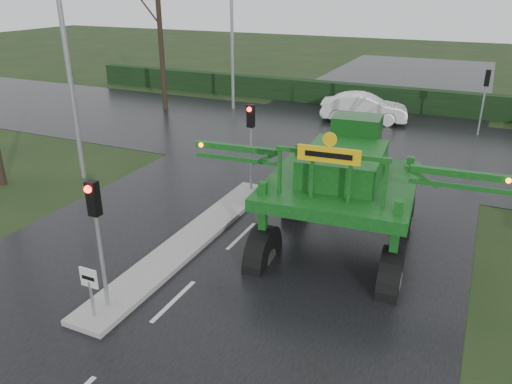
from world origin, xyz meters
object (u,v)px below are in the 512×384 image
at_px(traffic_signal_far, 486,88).
at_px(crop_sprayer, 266,180).
at_px(keep_left_sign, 90,285).
at_px(traffic_signal_near, 96,219).
at_px(white_sedan, 363,122).
at_px(traffic_signal_mid, 251,129).
at_px(street_light_left_near, 69,31).
at_px(street_light_left_far, 236,13).

bearing_deg(traffic_signal_far, crop_sprayer, 72.49).
bearing_deg(keep_left_sign, traffic_signal_near, 90.00).
bearing_deg(white_sedan, traffic_signal_near, 165.96).
distance_m(keep_left_sign, traffic_signal_near, 1.61).
bearing_deg(traffic_signal_mid, white_sedan, 83.60).
relative_size(traffic_signal_mid, traffic_signal_far, 1.00).
bearing_deg(crop_sprayer, white_sedan, 89.36).
bearing_deg(street_light_left_near, keep_left_sign, -47.41).
xyz_separation_m(traffic_signal_near, traffic_signal_far, (7.80, 21.02, 0.00)).
bearing_deg(traffic_signal_near, traffic_signal_far, 69.64).
bearing_deg(traffic_signal_near, crop_sprayer, 59.35).
relative_size(keep_left_sign, street_light_left_near, 0.14).
relative_size(crop_sprayer, white_sedan, 1.86).
distance_m(keep_left_sign, crop_sprayer, 5.53).
bearing_deg(keep_left_sign, traffic_signal_mid, 90.00).
relative_size(keep_left_sign, traffic_signal_mid, 0.38).
height_order(keep_left_sign, traffic_signal_mid, traffic_signal_mid).
bearing_deg(white_sedan, crop_sprayer, 173.44).
height_order(keep_left_sign, street_light_left_near, street_light_left_near).
bearing_deg(white_sedan, street_light_left_far, 81.16).
distance_m(traffic_signal_near, traffic_signal_far, 22.42).
height_order(street_light_left_far, crop_sprayer, street_light_left_far).
relative_size(street_light_left_near, street_light_left_far, 1.00).
bearing_deg(traffic_signal_far, street_light_left_far, 0.03).
xyz_separation_m(street_light_left_near, white_sedan, (8.32, 14.20, -5.99)).
distance_m(traffic_signal_mid, street_light_left_far, 14.68).
relative_size(traffic_signal_mid, street_light_left_near, 0.35).
height_order(keep_left_sign, traffic_signal_far, traffic_signal_far).
bearing_deg(traffic_signal_near, traffic_signal_mid, 90.00).
bearing_deg(traffic_signal_near, street_light_left_far, 108.17).
relative_size(street_light_left_near, crop_sprayer, 1.07).
xyz_separation_m(traffic_signal_near, traffic_signal_mid, (0.00, 8.50, 0.00)).
bearing_deg(keep_left_sign, crop_sprayer, 62.04).
bearing_deg(traffic_signal_far, traffic_signal_mid, 58.07).
distance_m(traffic_signal_far, white_sedan, 6.88).
distance_m(traffic_signal_near, street_light_left_near, 10.40).
bearing_deg(street_light_left_near, street_light_left_far, 90.00).
distance_m(traffic_signal_mid, crop_sprayer, 4.95).
bearing_deg(keep_left_sign, white_sedan, 86.24).
relative_size(traffic_signal_mid, street_light_left_far, 0.35).
bearing_deg(white_sedan, traffic_signal_mid, 163.40).
relative_size(keep_left_sign, white_sedan, 0.27).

